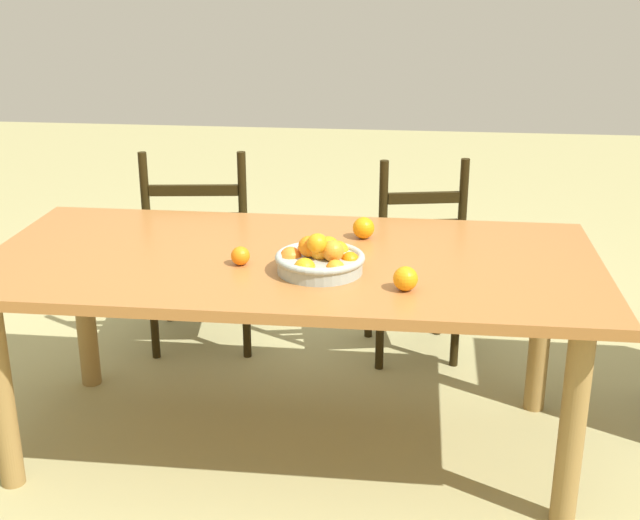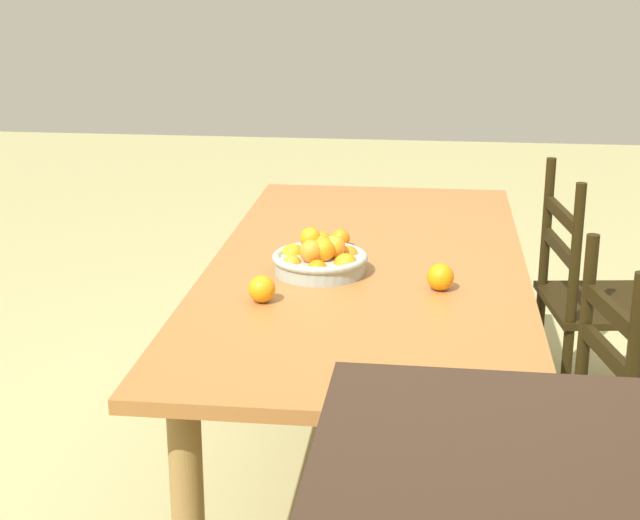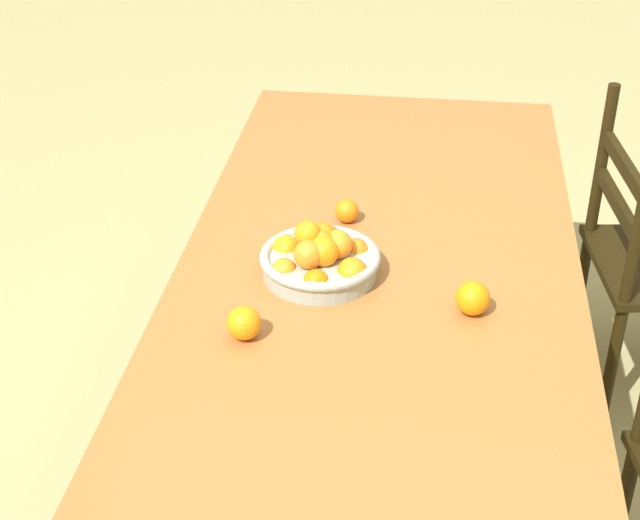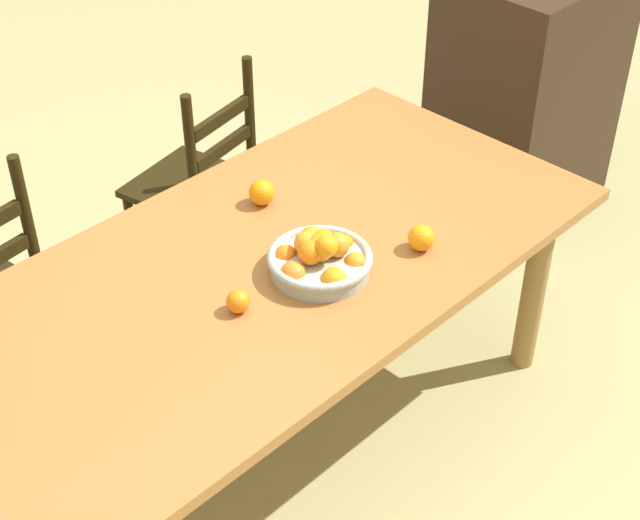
{
  "view_description": "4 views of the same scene",
  "coord_description": "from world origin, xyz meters",
  "px_view_note": "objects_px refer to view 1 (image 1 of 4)",
  "views": [
    {
      "loc": [
        0.4,
        -2.63,
        1.66
      ],
      "look_at": [
        0.11,
        -0.14,
        0.76
      ],
      "focal_mm": 47.04,
      "sensor_mm": 36.0,
      "label": 1
    },
    {
      "loc": [
        2.85,
        0.19,
        1.63
      ],
      "look_at": [
        0.11,
        -0.14,
        0.76
      ],
      "focal_mm": 54.31,
      "sensor_mm": 36.0,
      "label": 2
    },
    {
      "loc": [
        2.04,
        0.12,
        1.96
      ],
      "look_at": [
        0.11,
        -0.14,
        0.76
      ],
      "focal_mm": 54.26,
      "sensor_mm": 36.0,
      "label": 3
    },
    {
      "loc": [
        -1.35,
        -1.57,
        2.33
      ],
      "look_at": [
        0.11,
        -0.14,
        0.76
      ],
      "focal_mm": 53.5,
      "sensor_mm": 36.0,
      "label": 4
    }
  ],
  "objects_px": {
    "chair_near_window": "(414,264)",
    "orange_loose_1": "(364,228)",
    "chair_by_cabinet": "(202,253)",
    "fruit_bowl": "(320,258)",
    "dining_table": "(292,280)",
    "orange_loose_2": "(240,256)",
    "orange_loose_0": "(405,279)"
  },
  "relations": [
    {
      "from": "orange_loose_0",
      "to": "orange_loose_2",
      "type": "bearing_deg",
      "value": 163.1
    },
    {
      "from": "orange_loose_0",
      "to": "orange_loose_2",
      "type": "height_order",
      "value": "orange_loose_0"
    },
    {
      "from": "chair_by_cabinet",
      "to": "fruit_bowl",
      "type": "relative_size",
      "value": 3.21
    },
    {
      "from": "chair_by_cabinet",
      "to": "chair_near_window",
      "type": "bearing_deg",
      "value": 171.01
    },
    {
      "from": "dining_table",
      "to": "fruit_bowl",
      "type": "xyz_separation_m",
      "value": [
        0.11,
        -0.13,
        0.13
      ]
    },
    {
      "from": "dining_table",
      "to": "orange_loose_2",
      "type": "relative_size",
      "value": 33.11
    },
    {
      "from": "chair_near_window",
      "to": "chair_by_cabinet",
      "type": "xyz_separation_m",
      "value": [
        -0.94,
        0.02,
        0.0
      ]
    },
    {
      "from": "fruit_bowl",
      "to": "orange_loose_1",
      "type": "relative_size",
      "value": 3.7
    },
    {
      "from": "dining_table",
      "to": "orange_loose_1",
      "type": "height_order",
      "value": "orange_loose_1"
    },
    {
      "from": "orange_loose_0",
      "to": "chair_by_cabinet",
      "type": "bearing_deg",
      "value": 130.46
    },
    {
      "from": "dining_table",
      "to": "chair_near_window",
      "type": "relative_size",
      "value": 2.26
    },
    {
      "from": "fruit_bowl",
      "to": "orange_loose_2",
      "type": "height_order",
      "value": "fruit_bowl"
    },
    {
      "from": "dining_table",
      "to": "orange_loose_1",
      "type": "xyz_separation_m",
      "value": [
        0.23,
        0.22,
        0.13
      ]
    },
    {
      "from": "dining_table",
      "to": "chair_by_cabinet",
      "type": "height_order",
      "value": "chair_by_cabinet"
    },
    {
      "from": "orange_loose_1",
      "to": "dining_table",
      "type": "bearing_deg",
      "value": -135.79
    },
    {
      "from": "fruit_bowl",
      "to": "orange_loose_0",
      "type": "distance_m",
      "value": 0.3
    },
    {
      "from": "chair_near_window",
      "to": "fruit_bowl",
      "type": "relative_size",
      "value": 3.17
    },
    {
      "from": "fruit_bowl",
      "to": "orange_loose_2",
      "type": "bearing_deg",
      "value": 172.78
    },
    {
      "from": "dining_table",
      "to": "orange_loose_1",
      "type": "bearing_deg",
      "value": 44.21
    },
    {
      "from": "fruit_bowl",
      "to": "orange_loose_1",
      "type": "distance_m",
      "value": 0.37
    },
    {
      "from": "chair_by_cabinet",
      "to": "fruit_bowl",
      "type": "bearing_deg",
      "value": 116.63
    },
    {
      "from": "orange_loose_1",
      "to": "orange_loose_2",
      "type": "height_order",
      "value": "orange_loose_1"
    },
    {
      "from": "orange_loose_0",
      "to": "orange_loose_2",
      "type": "relative_size",
      "value": 1.21
    },
    {
      "from": "chair_near_window",
      "to": "chair_by_cabinet",
      "type": "bearing_deg",
      "value": -13.19
    },
    {
      "from": "chair_near_window",
      "to": "orange_loose_2",
      "type": "xyz_separation_m",
      "value": [
        -0.57,
        -0.88,
        0.32
      ]
    },
    {
      "from": "fruit_bowl",
      "to": "orange_loose_2",
      "type": "relative_size",
      "value": 4.63
    },
    {
      "from": "fruit_bowl",
      "to": "orange_loose_2",
      "type": "xyz_separation_m",
      "value": [
        -0.27,
        0.03,
        -0.02
      ]
    },
    {
      "from": "chair_near_window",
      "to": "fruit_bowl",
      "type": "distance_m",
      "value": 1.02
    },
    {
      "from": "dining_table",
      "to": "orange_loose_0",
      "type": "xyz_separation_m",
      "value": [
        0.39,
        -0.26,
        0.12
      ]
    },
    {
      "from": "orange_loose_0",
      "to": "orange_loose_1",
      "type": "distance_m",
      "value": 0.51
    },
    {
      "from": "chair_by_cabinet",
      "to": "fruit_bowl",
      "type": "distance_m",
      "value": 1.18
    },
    {
      "from": "chair_near_window",
      "to": "orange_loose_1",
      "type": "height_order",
      "value": "chair_near_window"
    }
  ]
}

